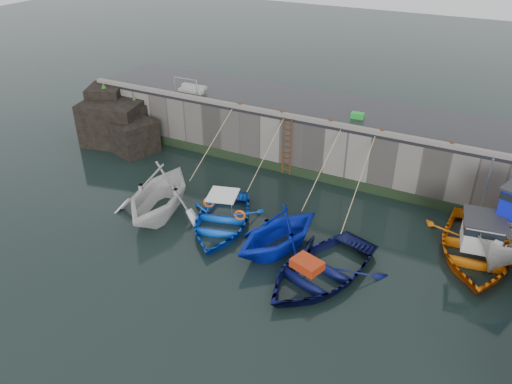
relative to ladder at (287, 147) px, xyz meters
The scene contains 23 objects.
ground 10.24m from the ladder, 78.60° to the right, with size 120.00×120.00×0.00m, color black.
quay_back 3.27m from the ladder, 52.28° to the left, with size 30.00×5.00×3.00m, color slate.
road_back 3.59m from the ladder, 52.28° to the left, with size 30.00×5.00×0.16m, color black.
kerb_back 2.62m from the ladder, ahead, with size 30.00×0.30×0.20m, color slate.
algae_back 2.41m from the ladder, ahead, with size 30.00×0.08×0.50m, color black.
rock_outcrop 10.95m from the ladder, behind, with size 5.85×4.24×3.41m.
ladder is the anchor object (origin of this frame).
boat_near_white 7.52m from the ladder, 119.72° to the right, with size 4.60×5.33×2.81m, color silver.
boat_near_white_rope 4.40m from the ladder, 152.48° to the right, with size 0.04×4.74×3.10m, color tan, non-canonical shape.
boat_near_blue 6.23m from the ladder, 94.92° to the right, with size 3.66×5.12×1.06m, color blue.
boat_near_blue_rope 2.39m from the ladder, 106.82° to the right, with size 0.04×4.43×3.10m, color tan, non-canonical shape.
boat_near_blacktrim 7.09m from the ladder, 68.22° to the right, with size 3.87×4.48×2.36m, color #0D26C5.
boat_near_blacktrim_rope 3.57m from the ladder, 36.77° to the right, with size 0.04×4.77×3.10m, color tan, non-canonical shape.
boat_near_navy 8.86m from the ladder, 56.87° to the right, with size 4.05×5.67×1.18m, color #0A0F3F.
boat_near_navy_rope 5.55m from the ladder, 26.32° to the right, with size 0.04×5.53×3.10m, color tan, non-canonical shape.
boat_far_orange 10.50m from the ladder, 16.61° to the right, with size 5.09×6.54×4.24m.
fish_crate 3.99m from the ladder, 29.70° to the left, with size 0.66×0.37×0.29m, color green.
railing 7.10m from the ladder, 168.83° to the left, with size 1.60×1.05×1.00m.
bollard_a 3.47m from the ladder, behind, with size 0.18×0.18×0.28m, color #3F1E0F.
bollard_b 1.81m from the ladder, 146.14° to the left, with size 0.18×0.18×0.28m, color #3F1E0F.
bollard_c 2.81m from the ladder, ahead, with size 0.18×0.18×0.28m, color #3F1E0F.
bollard_d 5.11m from the ladder, ahead, with size 0.18×0.18×0.28m, color #3F1E0F.
bollard_e 8.19m from the ladder, ahead, with size 0.18×0.18×0.28m, color #3F1E0F.
Camera 1 is at (7.66, -12.14, 12.75)m, focal length 35.00 mm.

